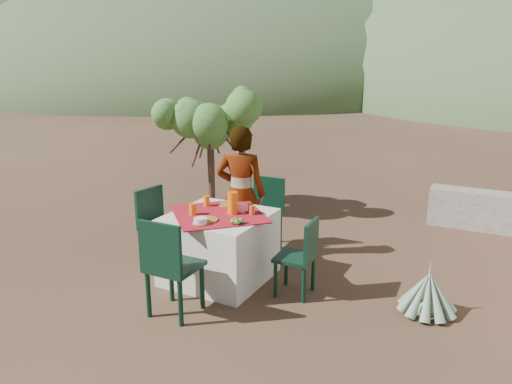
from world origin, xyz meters
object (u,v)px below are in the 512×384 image
table (219,246)px  chair_near (169,264)px  chair_far (265,210)px  juice_pitcher (233,203)px  agave (428,293)px  person (241,194)px  chair_left (157,222)px  shrub_tree (215,127)px  chair_right (302,254)px

table → chair_near: chair_near is taller
chair_far → juice_pitcher: (0.09, -0.97, 0.37)m
chair_near → table: bearing=-88.7°
chair_near → agave: size_ratio=1.62×
agave → table: bearing=-173.2°
person → agave: person is taller
table → chair_near: (0.04, -0.94, 0.16)m
table → agave: bearing=6.8°
chair_near → person: (-0.11, 1.57, 0.27)m
chair_far → agave: chair_far is taller
chair_left → juice_pitcher: (1.04, 0.01, 0.38)m
shrub_tree → juice_pitcher: bearing=-53.6°
person → table: bearing=81.4°
table → juice_pitcher: 0.53m
chair_left → table: bearing=-86.4°
table → person: bearing=96.6°
chair_right → shrub_tree: shrub_tree is taller
person → shrub_tree: shrub_tree is taller
table → shrub_tree: bearing=122.7°
chair_near → chair_left: (-0.94, 1.00, -0.04)m
table → chair_far: bearing=87.5°
chair_near → shrub_tree: size_ratio=0.57×
chair_near → person: 1.60m
person → chair_far: bearing=-121.3°
agave → chair_right: bearing=-170.1°
table → chair_right: 0.96m
chair_left → person: 1.05m
chair_far → agave: 2.30m
chair_far → chair_near: (-0.01, -1.98, 0.03)m
chair_far → shrub_tree: bearing=143.2°
chair_right → shrub_tree: bearing=-134.4°
chair_near → agave: chair_near is taller
chair_right → person: size_ratio=0.50×
table → chair_right: chair_right is taller
chair_left → person: bearing=-48.0°
chair_left → person: (0.83, 0.57, 0.32)m
chair_far → shrub_tree: (-1.32, 0.95, 0.85)m
chair_near → chair_right: (0.92, 0.99, -0.09)m
chair_right → juice_pitcher: bearing=-94.7°
table → person: person is taller
table → agave: size_ratio=2.14×
person → agave: 2.37m
chair_near → shrub_tree: 3.31m
chair_right → juice_pitcher: juice_pitcher is taller
chair_right → chair_near: bearing=-46.5°
agave → chair_far: bearing=160.0°
chair_left → chair_near: bearing=-129.4°
chair_near → chair_left: 1.37m
table → juice_pitcher: bearing=25.5°
table → agave: 2.21m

